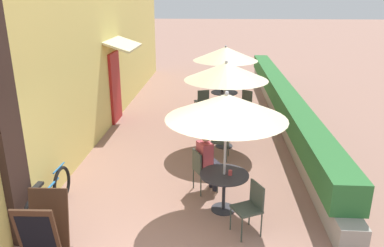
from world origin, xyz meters
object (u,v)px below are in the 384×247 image
(coffee_cup_far, at_px, (222,90))
(bicycle_leaning, at_px, (49,198))
(menu_board, at_px, (44,229))
(cafe_chair_far_left, at_px, (202,100))
(patio_table_mid, at_px, (225,126))
(coffee_cup_mid, at_px, (223,116))
(cafe_chair_near_left, at_px, (251,204))
(patio_table_near, at_px, (224,183))
(cafe_chair_near_right, at_px, (202,167))
(patio_umbrella_far, at_px, (225,54))
(patio_table_far, at_px, (224,97))
(patio_umbrella_near, at_px, (226,106))
(coffee_cup_near, at_px, (230,173))
(patio_umbrella_mid, at_px, (226,71))
(cafe_chair_mid_right, at_px, (225,118))
(seated_patron_near_right, at_px, (207,159))
(cafe_chair_far_right, at_px, (245,102))
(cafe_chair_far_back, at_px, (226,92))
(cafe_chair_mid_left, at_px, (224,138))

(coffee_cup_far, bearing_deg, bicycle_leaning, -115.75)
(menu_board, bearing_deg, cafe_chair_far_left, 72.06)
(patio_table_mid, distance_m, coffee_cup_mid, 0.28)
(cafe_chair_near_left, height_order, cafe_chair_far_left, same)
(patio_table_near, height_order, cafe_chair_near_right, cafe_chair_near_right)
(menu_board, bearing_deg, coffee_cup_mid, 58.73)
(patio_umbrella_far, bearing_deg, cafe_chair_near_left, -87.20)
(cafe_chair_near_right, bearing_deg, patio_table_far, 147.54)
(patio_umbrella_near, distance_m, cafe_chair_far_left, 5.80)
(coffee_cup_near, xyz_separation_m, patio_umbrella_mid, (-0.04, 3.06, 1.20))
(cafe_chair_mid_right, xyz_separation_m, coffee_cup_far, (-0.07, 2.14, 0.24))
(seated_patron_near_right, bearing_deg, coffee_cup_mid, 145.63)
(seated_patron_near_right, height_order, patio_umbrella_far, patio_umbrella_far)
(coffee_cup_mid, distance_m, cafe_chair_far_right, 2.40)
(cafe_chair_near_left, xyz_separation_m, patio_table_far, (-0.32, 6.58, 0.03))
(menu_board, bearing_deg, cafe_chair_far_back, 69.19)
(cafe_chair_near_left, distance_m, coffee_cup_far, 6.62)
(coffee_cup_near, relative_size, cafe_chair_mid_right, 0.10)
(coffee_cup_near, distance_m, menu_board, 3.10)
(patio_umbrella_near, distance_m, patio_umbrella_far, 5.92)
(cafe_chair_near_right, distance_m, coffee_cup_far, 5.32)
(coffee_cup_mid, relative_size, cafe_chair_far_back, 0.10)
(cafe_chair_far_back, relative_size, bicycle_leaning, 0.50)
(cafe_chair_mid_right, height_order, patio_umbrella_far, patio_umbrella_far)
(patio_table_mid, distance_m, cafe_chair_mid_right, 0.78)
(patio_table_near, distance_m, cafe_chair_mid_right, 3.81)
(patio_table_mid, relative_size, patio_umbrella_far, 0.39)
(patio_table_mid, bearing_deg, patio_table_far, 89.25)
(cafe_chair_near_right, relative_size, cafe_chair_mid_left, 1.00)
(patio_table_near, bearing_deg, patio_umbrella_near, 45.00)
(patio_umbrella_mid, distance_m, menu_board, 5.46)
(patio_table_mid, xyz_separation_m, bicycle_leaning, (-3.10, -3.43, -0.19))
(patio_umbrella_mid, height_order, cafe_chair_far_left, patio_umbrella_mid)
(patio_umbrella_far, bearing_deg, cafe_chair_far_left, -154.60)
(patio_umbrella_near, height_order, cafe_chair_far_left, patio_umbrella_near)
(cafe_chair_mid_right, xyz_separation_m, patio_table_far, (0.00, 2.11, 0.03))
(cafe_chair_near_left, distance_m, menu_board, 3.15)
(patio_table_near, distance_m, coffee_cup_mid, 3.21)
(coffee_cup_mid, distance_m, patio_table_far, 2.73)
(cafe_chair_near_right, xyz_separation_m, coffee_cup_near, (0.52, -0.68, 0.24))
(patio_table_near, relative_size, cafe_chair_far_right, 1.00)
(cafe_chair_far_right, distance_m, menu_board, 7.75)
(patio_umbrella_near, bearing_deg, menu_board, -150.05)
(patio_umbrella_mid, relative_size, menu_board, 2.20)
(patio_umbrella_far, height_order, cafe_chair_far_left, patio_umbrella_far)
(patio_table_mid, distance_m, cafe_chair_far_left, 2.64)
(bicycle_leaning, bearing_deg, patio_table_near, 9.08)
(cafe_chair_far_right, bearing_deg, cafe_chair_far_back, -24.36)
(cafe_chair_far_left, xyz_separation_m, bicycle_leaning, (-2.44, -5.99, -0.16))
(patio_table_mid, bearing_deg, patio_umbrella_far, 89.25)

